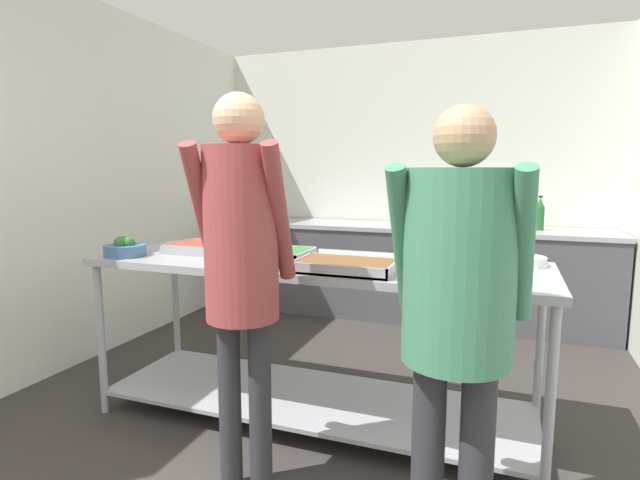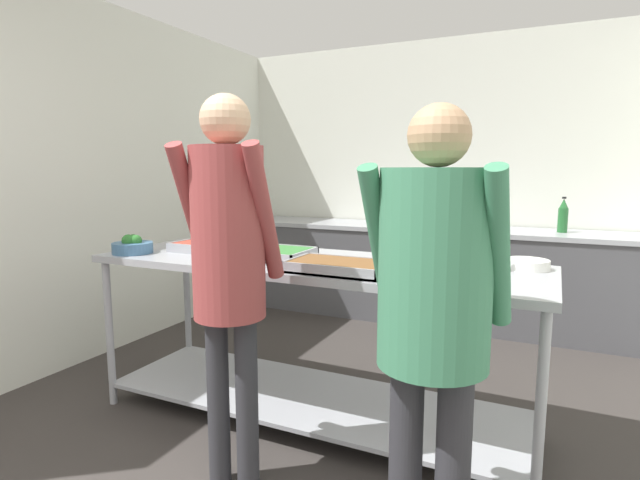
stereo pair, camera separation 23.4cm
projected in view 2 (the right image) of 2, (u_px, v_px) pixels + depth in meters
name	position (u px, v px, depth m)	size (l,w,h in m)	color
wall_rear	(426.00, 179.00, 4.96)	(3.97, 0.06, 2.65)	silver
wall_left	(108.00, 181.00, 3.85)	(0.06, 4.45, 2.65)	silver
back_counter	(414.00, 272.00, 4.75)	(3.81, 0.65, 0.89)	#4C4C51
serving_counter	(312.00, 313.00, 2.77)	(2.47, 0.80, 0.92)	#9EA0A8
broccoli_bowl	(132.00, 246.00, 2.96)	(0.23, 0.23, 0.11)	#3D668C
serving_tray_roast	(215.00, 247.00, 3.05)	(0.47, 0.34, 0.05)	#9EA0A8
serving_tray_vegetables	(275.00, 254.00, 2.79)	(0.39, 0.33, 0.05)	#9EA0A8
serving_tray_greens	(339.00, 267.00, 2.43)	(0.49, 0.30, 0.05)	#9EA0A8
sauce_pan	(452.00, 258.00, 2.52)	(0.40, 0.26, 0.09)	#9EA0A8
plate_stack	(526.00, 264.00, 2.49)	(0.22, 0.22, 0.05)	white
guest_serving_left	(229.00, 249.00, 2.11)	(0.45, 0.39, 1.72)	#2D2D33
guest_serving_right	(434.00, 292.00, 1.71)	(0.49, 0.38, 1.63)	#2D2D33
water_bottle	(563.00, 216.00, 4.17)	(0.08, 0.08, 0.30)	#23602D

